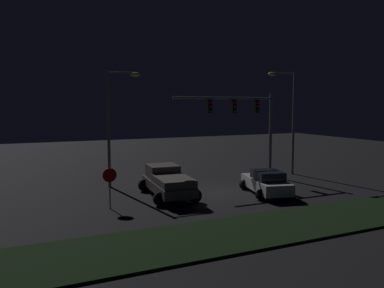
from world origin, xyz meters
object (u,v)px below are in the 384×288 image
object	(u,v)px
car_sedan	(266,182)
street_lamp_right	(289,110)
traffic_signal_gantry	(244,114)
street_lamp_left	(115,114)
stop_sign	(110,180)
pickup_truck	(167,180)

from	to	relation	value
car_sedan	street_lamp_right	xyz separation A→B (m)	(5.60, 4.97, 4.44)
traffic_signal_gantry	street_lamp_left	distance (m)	9.51
street_lamp_right	stop_sign	size ratio (longest dim) A/B	3.69
pickup_truck	car_sedan	xyz separation A→B (m)	(5.88, -2.10, -0.26)
pickup_truck	street_lamp_left	bearing A→B (deg)	32.33
car_sedan	traffic_signal_gantry	distance (m)	6.52
car_sedan	stop_sign	size ratio (longest dim) A/B	2.11
traffic_signal_gantry	street_lamp_right	size ratio (longest dim) A/B	1.01
pickup_truck	car_sedan	world-z (taller)	pickup_truck
traffic_signal_gantry	stop_sign	xyz separation A→B (m)	(-11.11, -4.22, -3.34)
car_sedan	traffic_signal_gantry	bearing A→B (deg)	-2.52
pickup_truck	street_lamp_right	xyz separation A→B (m)	(11.48, 2.86, 4.18)
pickup_truck	traffic_signal_gantry	bearing A→B (deg)	-64.75
pickup_truck	stop_sign	world-z (taller)	stop_sign
street_lamp_right	stop_sign	bearing A→B (deg)	-164.16
traffic_signal_gantry	street_lamp_left	world-z (taller)	street_lamp_left
car_sedan	street_lamp_left	xyz separation A→B (m)	(-8.04, 6.23, 4.26)
pickup_truck	street_lamp_right	bearing A→B (deg)	-71.39
traffic_signal_gantry	stop_sign	distance (m)	12.34
pickup_truck	stop_sign	xyz separation A→B (m)	(-3.86, -1.49, 0.56)
traffic_signal_gantry	street_lamp_left	bearing A→B (deg)	171.57
stop_sign	car_sedan	bearing A→B (deg)	-3.61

